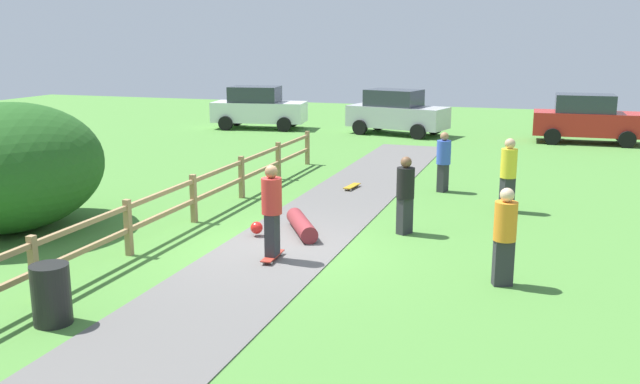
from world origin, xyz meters
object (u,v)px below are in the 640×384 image
at_px(trash_bin, 51,294).
at_px(skateboard_loose, 352,186).
at_px(bush_large, 9,167).
at_px(skater_fallen, 298,225).
at_px(bystander_yellow, 508,171).
at_px(parked_car_red, 588,119).
at_px(bystander_blue, 444,159).
at_px(skater_riding, 272,208).
at_px(bystander_orange, 505,232).
at_px(parked_car_silver, 397,112).
at_px(bystander_black, 405,192).
at_px(parked_car_white, 258,108).

xyz_separation_m(trash_bin, skateboard_loose, (1.65, 10.22, -0.36)).
bearing_deg(bush_large, skater_fallen, 14.57).
bearing_deg(bystander_yellow, parked_car_red, 79.67).
bearing_deg(bystander_blue, skater_riding, -106.95).
bearing_deg(bush_large, bystander_orange, -1.28).
bearing_deg(skateboard_loose, parked_car_red, 59.96).
xyz_separation_m(trash_bin, parked_car_silver, (0.44, 21.44, 0.51)).
height_order(skateboard_loose, bystander_orange, bystander_orange).
relative_size(bystander_yellow, bystander_black, 1.07).
bearing_deg(bystander_black, skater_fallen, -159.98).
distance_m(bystander_blue, parked_car_white, 14.69).
distance_m(skater_riding, bystander_yellow, 6.55).
xyz_separation_m(bystander_orange, bystander_black, (-2.21, 2.58, -0.01)).
height_order(bush_large, bystander_orange, bush_large).
height_order(skater_fallen, bystander_yellow, bystander_yellow).
height_order(bystander_blue, parked_car_red, parked_car_red).
bearing_deg(skateboard_loose, skater_riding, -87.44).
xyz_separation_m(skater_fallen, bystander_black, (2.13, 0.78, 0.72)).
xyz_separation_m(bystander_orange, parked_car_silver, (-5.68, 17.70, 0.03)).
height_order(trash_bin, skater_riding, skater_riding).
height_order(bystander_yellow, bystander_black, bystander_yellow).
bearing_deg(parked_car_silver, skater_riding, -85.18).
relative_size(trash_bin, bystander_blue, 0.55).
height_order(skater_riding, skater_fallen, skater_riding).
xyz_separation_m(bystander_black, parked_car_red, (4.21, 15.11, 0.04)).
bearing_deg(skater_riding, bush_large, 177.79).
xyz_separation_m(skater_riding, skater_fallen, (-0.15, 1.81, -0.83)).
xyz_separation_m(parked_car_silver, parked_car_white, (-6.44, -0.02, 0.00)).
xyz_separation_m(skateboard_loose, parked_car_silver, (-1.20, 11.22, 0.87)).
bearing_deg(bush_large, bystander_black, 16.02).
height_order(bystander_yellow, parked_car_silver, parked_car_silver).
distance_m(skater_fallen, bystander_yellow, 5.39).
height_order(trash_bin, skater_fallen, trash_bin).
height_order(skateboard_loose, bystander_yellow, bystander_yellow).
relative_size(bystander_orange, parked_car_white, 0.38).
bearing_deg(bystander_yellow, bystander_orange, -87.07).
bearing_deg(skateboard_loose, trash_bin, -99.16).
bearing_deg(skateboard_loose, bystander_black, -59.83).
height_order(skater_riding, bystander_yellow, skater_riding).
distance_m(bush_large, bystander_yellow, 11.28).
bearing_deg(skater_riding, skateboard_loose, 92.56).
xyz_separation_m(skater_riding, parked_car_red, (6.19, 17.69, -0.07)).
bearing_deg(bystander_orange, skater_riding, -179.91).
height_order(parked_car_red, parked_car_white, same).
height_order(skater_riding, parked_car_white, parked_car_white).
distance_m(skater_fallen, parked_car_silver, 15.97).
bearing_deg(bystander_orange, bush_large, 178.72).
height_order(trash_bin, parked_car_red, parked_car_red).
bearing_deg(trash_bin, bush_large, 136.87).
xyz_separation_m(bystander_blue, parked_car_silver, (-3.62, 10.73, 0.07)).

